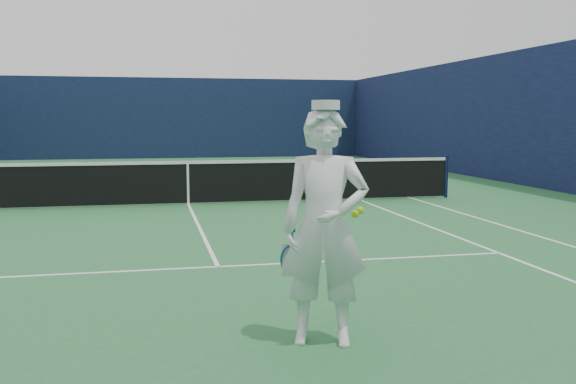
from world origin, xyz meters
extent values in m
plane|color=#266535|center=(0.00, 0.00, 0.00)|extent=(80.00, 80.00, 0.00)
cube|color=white|center=(0.00, 11.88, 0.00)|extent=(11.03, 0.06, 0.01)
cube|color=white|center=(5.49, 0.00, 0.00)|extent=(0.06, 23.83, 0.01)
cube|color=white|center=(4.12, 0.00, 0.00)|extent=(0.06, 23.77, 0.01)
cube|color=white|center=(0.00, 6.40, 0.00)|extent=(8.23, 0.06, 0.01)
cube|color=white|center=(0.00, -6.40, 0.00)|extent=(8.23, 0.06, 0.01)
cube|color=white|center=(0.00, 0.00, 0.00)|extent=(0.06, 12.80, 0.01)
cube|color=white|center=(0.00, 11.73, 0.00)|extent=(0.06, 0.30, 0.01)
cube|color=#0E1936|center=(0.00, 18.00, 2.00)|extent=(20.12, 0.12, 4.00)
cube|color=#10173C|center=(10.00, 0.00, 2.00)|extent=(0.12, 36.12, 4.00)
cylinder|color=#141E4C|center=(6.40, 0.00, 0.54)|extent=(0.09, 0.09, 1.07)
cube|color=black|center=(0.00, 0.00, 0.50)|extent=(12.79, 0.02, 0.92)
cube|color=white|center=(0.00, 0.00, 0.97)|extent=(12.79, 0.04, 0.07)
cube|color=white|center=(0.00, 0.00, 0.47)|extent=(0.05, 0.03, 0.94)
imported|color=white|center=(0.61, -9.48, 1.03)|extent=(0.86, 0.69, 2.05)
cylinder|color=white|center=(0.61, -9.48, 2.07)|extent=(0.24, 0.24, 0.08)
cube|color=white|center=(0.65, -9.35, 2.04)|extent=(0.20, 0.15, 0.02)
cylinder|color=navy|center=(0.37, -9.32, 1.07)|extent=(0.06, 0.10, 0.22)
cube|color=#1B5092|center=(0.37, -9.26, 0.89)|extent=(0.03, 0.03, 0.14)
torus|color=#1B5092|center=(0.40, -9.21, 0.69)|extent=(0.31, 0.18, 0.29)
cube|color=beige|center=(0.40, -9.21, 0.69)|extent=(0.21, 0.07, 0.30)
sphere|color=#BDE219|center=(0.89, -9.46, 1.13)|extent=(0.07, 0.07, 0.07)
sphere|color=#BDE219|center=(0.94, -9.45, 1.16)|extent=(0.07, 0.07, 0.07)
camera|label=1|loc=(-0.86, -14.75, 1.96)|focal=40.00mm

